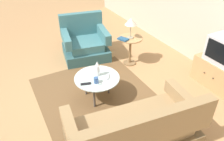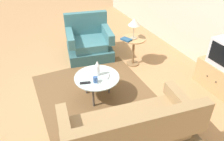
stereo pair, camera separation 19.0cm
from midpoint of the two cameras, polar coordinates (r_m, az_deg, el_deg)
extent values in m
plane|color=#AD7F51|center=(4.12, -3.73, -6.10)|extent=(16.00, 16.00, 0.00)
cube|color=#BCB29E|center=(4.90, 26.10, 15.25)|extent=(9.00, 0.12, 2.70)
cube|color=brown|center=(4.05, -2.33, -6.80)|extent=(2.31, 1.98, 0.00)
cube|color=#325C60|center=(5.24, -4.65, 4.91)|extent=(1.04, 1.13, 0.24)
cube|color=#3D7075|center=(5.14, -4.76, 6.96)|extent=(0.85, 0.83, 0.18)
cube|color=#3D7075|center=(5.33, -5.66, 12.00)|extent=(0.32, 0.99, 0.51)
cube|color=#3D7075|center=(5.01, -9.67, 8.44)|extent=(0.88, 0.30, 0.23)
cube|color=#3D7075|center=(5.13, -0.16, 9.56)|extent=(0.88, 0.30, 0.23)
cube|color=brown|center=(3.26, 5.79, -16.88)|extent=(1.08, 1.87, 0.24)
cube|color=#93754C|center=(3.10, 6.01, -14.40)|extent=(0.90, 1.57, 0.18)
cube|color=#93754C|center=(2.65, 9.61, -15.20)|extent=(0.35, 1.78, 0.46)
cube|color=#93754C|center=(3.31, 19.46, -8.23)|extent=(0.88, 0.24, 0.20)
cube|color=#93754C|center=(2.81, -9.83, -15.50)|extent=(0.88, 0.24, 0.20)
cube|color=#C64C47|center=(2.70, 1.83, -15.81)|extent=(0.21, 0.33, 0.32)
cylinder|color=#B2C6C1|center=(3.78, -2.47, -1.76)|extent=(0.77, 0.77, 0.02)
cylinder|color=#4C4742|center=(4.01, 0.58, -3.34)|extent=(0.04, 0.04, 0.43)
cylinder|color=#4C4742|center=(4.02, -5.33, -3.41)|extent=(0.04, 0.04, 0.43)
cylinder|color=#4C4742|center=(3.74, -3.35, -6.61)|extent=(0.04, 0.04, 0.43)
cylinder|color=tan|center=(4.71, 6.84, 8.10)|extent=(0.50, 0.50, 0.02)
cylinder|color=brown|center=(4.85, 6.60, 4.75)|extent=(0.05, 0.05, 0.60)
cylinder|color=brown|center=(5.00, 6.39, 1.84)|extent=(0.27, 0.27, 0.02)
cube|color=tan|center=(4.63, 27.26, -1.44)|extent=(0.85, 0.48, 0.51)
sphere|color=black|center=(4.49, 24.32, -1.31)|extent=(0.02, 0.02, 0.02)
sphere|color=black|center=(4.39, 26.18, -2.69)|extent=(0.02, 0.02, 0.02)
cube|color=black|center=(4.22, 27.13, 3.61)|extent=(0.43, 0.01, 0.34)
cylinder|color=#9E937A|center=(4.68, 6.68, 8.26)|extent=(0.14, 0.14, 0.02)
cylinder|color=#9E937A|center=(4.62, 6.79, 9.88)|extent=(0.02, 0.02, 0.27)
cone|color=beige|center=(4.55, 6.97, 12.26)|extent=(0.24, 0.24, 0.14)
cylinder|color=white|center=(3.77, -2.30, 0.06)|extent=(0.08, 0.08, 0.19)
cone|color=white|center=(3.70, -2.35, 1.86)|extent=(0.07, 0.07, 0.09)
cylinder|color=#335184|center=(3.63, -2.78, -2.34)|extent=(0.08, 0.08, 0.10)
torus|color=#335184|center=(3.59, -2.43, -2.82)|extent=(0.07, 0.01, 0.07)
cube|color=black|center=(3.64, -5.44, -3.20)|extent=(0.09, 0.17, 0.02)
cube|color=#B2B2B7|center=(3.77, 0.28, -1.55)|extent=(0.15, 0.13, 0.02)
cube|color=navy|center=(4.60, 4.85, 7.94)|extent=(0.25, 0.21, 0.03)
camera|label=1|loc=(0.10, -88.55, 0.97)|focal=35.68mm
camera|label=2|loc=(0.10, 91.45, -0.97)|focal=35.68mm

